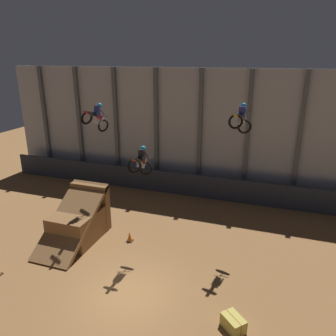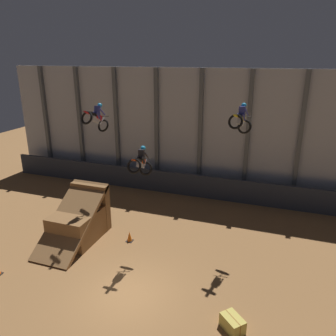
% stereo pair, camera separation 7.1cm
% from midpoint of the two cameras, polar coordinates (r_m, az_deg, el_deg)
% --- Properties ---
extents(ground_plane, '(60.00, 60.00, 0.00)m').
position_cam_midpoint_polar(ground_plane, '(15.35, -7.01, -21.03)').
color(ground_plane, olive).
extents(arena_back_wall, '(32.00, 0.40, 9.06)m').
position_cam_midpoint_polar(arena_back_wall, '(24.12, 5.57, 6.19)').
color(arena_back_wall, '#A3A8B2').
rests_on(arena_back_wall, ground_plane).
extents(lower_barrier, '(31.36, 0.20, 1.68)m').
position_cam_midpoint_polar(lower_barrier, '(24.03, 4.56, -3.06)').
color(lower_barrier, '#2D333D').
rests_on(lower_barrier, ground_plane).
extents(dirt_ramp, '(2.30, 4.55, 2.94)m').
position_cam_midpoint_polar(dirt_ramp, '(19.41, -15.08, -8.75)').
color(dirt_ramp, brown).
rests_on(dirt_ramp, ground_plane).
extents(rider_bike_left_air, '(1.03, 1.78, 1.67)m').
position_cam_midpoint_polar(rider_bike_left_air, '(18.45, -12.52, 8.54)').
color(rider_bike_left_air, black).
extents(rider_bike_center_air, '(0.76, 1.69, 1.66)m').
position_cam_midpoint_polar(rider_bike_center_air, '(16.06, -4.87, 0.94)').
color(rider_bike_center_air, black).
extents(rider_bike_right_air, '(1.09, 1.79, 1.64)m').
position_cam_midpoint_polar(rider_bike_right_air, '(16.61, 12.48, 8.24)').
color(rider_bike_right_air, black).
extents(traffic_cone_arena_edge, '(0.36, 0.36, 0.58)m').
position_cam_midpoint_polar(traffic_cone_arena_edge, '(18.75, -6.81, -11.80)').
color(traffic_cone_arena_edge, black).
rests_on(traffic_cone_arena_edge, ground_plane).
extents(hay_bale_trackside, '(1.07, 1.05, 0.57)m').
position_cam_midpoint_polar(hay_bale_trackside, '(13.86, 11.14, -25.00)').
color(hay_bale_trackside, '#CCB751').
rests_on(hay_bale_trackside, ground_plane).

